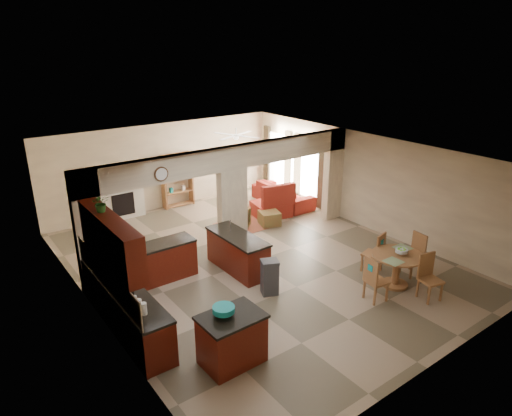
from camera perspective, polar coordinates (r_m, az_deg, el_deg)
floor at (r=11.69m, az=-0.12°, el=-6.64°), size 10.00×10.00×0.00m
ceiling at (r=10.70m, az=-0.13°, el=6.82°), size 10.00×10.00×0.00m
wall_back at (r=15.24m, az=-11.39°, el=5.15°), size 8.00×0.00×8.00m
wall_front at (r=8.05m, az=21.86°, el=-10.36°), size 8.00×0.00×8.00m
wall_left at (r=9.50m, az=-20.03°, el=-5.28°), size 0.00×10.00×10.00m
wall_right at (r=13.74m, az=13.45°, el=3.31°), size 0.00×10.00×10.00m
partition_left_pier at (r=10.46m, az=-20.12°, el=-2.90°), size 0.60×0.25×2.80m
partition_center_pier at (r=11.99m, az=-2.96°, el=-0.19°), size 0.80×0.25×2.20m
partition_right_pier at (r=14.16m, az=9.60°, el=4.10°), size 0.60×0.25×2.80m
partition_header at (r=11.57m, az=-3.09°, el=6.31°), size 8.00×0.25×0.60m
kitchen_counter at (r=9.91m, az=-14.82°, el=-9.68°), size 2.52×3.29×1.48m
upper_cabinets at (r=8.63m, az=-17.71°, el=-3.82°), size 0.35×2.40×0.90m
peninsula at (r=11.09m, az=-2.28°, el=-5.59°), size 0.70×1.85×0.91m
wall_clock at (r=10.52m, az=-11.75°, el=4.17°), size 0.34×0.03×0.34m
rug at (r=13.87m, az=-1.28°, el=-2.09°), size 1.60×1.30×0.01m
fireplace at (r=14.75m, az=-16.49°, el=0.98°), size 1.60×0.35×1.20m
shelving_unit at (r=15.37m, az=-9.79°, el=3.44°), size 1.00×0.32×1.80m
window_a at (r=15.29m, az=6.78°, el=4.68°), size 0.02×0.90×1.90m
window_b at (r=16.52m, az=2.75°, el=6.00°), size 0.02×0.90×1.90m
glazed_door at (r=15.93m, az=4.68°, el=4.85°), size 0.02×0.70×2.10m
drape_a_left at (r=14.85m, az=8.25°, el=4.13°), size 0.10×0.28×2.30m
drape_a_right at (r=15.69m, az=5.18°, el=5.15°), size 0.10×0.28×2.30m
drape_b_left at (r=16.05m, az=4.00°, el=5.54°), size 0.10×0.28×2.30m
drape_b_right at (r=16.95m, az=1.36°, el=6.39°), size 0.10×0.28×2.30m
ceiling_fan at (r=13.99m, az=-2.50°, el=9.06°), size 1.00×1.00×0.10m
kitchen_island at (r=8.17m, az=-3.05°, el=-16.03°), size 1.10×0.79×0.94m
teal_bowl at (r=7.86m, az=-4.07°, el=-12.74°), size 0.38×0.38×0.18m
trash_can at (r=10.14m, az=1.72°, el=-8.79°), size 0.44×0.41×0.75m
dining_table at (r=10.85m, az=17.19°, el=-6.84°), size 1.15×1.15×0.78m
fruit_bowl at (r=10.73m, az=17.73°, el=-5.19°), size 0.28×0.28×0.15m
sofa at (r=15.54m, az=3.35°, el=1.76°), size 2.40×0.97×0.70m
chaise at (r=14.52m, az=1.89°, el=-0.11°), size 1.27×1.12×0.45m
armchair at (r=13.47m, az=-2.62°, el=-1.33°), size 0.97×0.97×0.66m
ottoman at (r=13.82m, az=1.68°, el=-1.27°), size 0.72×0.72×0.42m
plant at (r=8.68m, az=-18.83°, el=0.61°), size 0.34×0.31×0.34m
chair_north at (r=11.30m, az=14.77°, el=-5.24°), size 0.51×0.51×1.02m
chair_east at (r=11.51m, az=19.27°, el=-5.26°), size 0.47×0.47×1.02m
chair_south at (r=10.58m, az=20.75°, el=-7.78°), size 0.50×0.50×1.02m
chair_west at (r=10.10m, az=14.51°, el=-8.45°), size 0.48×0.48×1.02m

